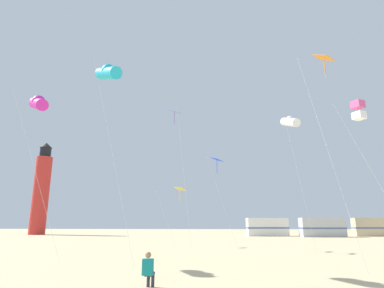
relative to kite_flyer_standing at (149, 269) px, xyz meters
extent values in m
cube|color=#147F84|center=(-0.01, -0.08, 0.07)|extent=(0.36, 0.26, 0.52)
sphere|color=#9E704C|center=(-0.01, -0.08, 0.45)|extent=(0.20, 0.20, 0.20)
cylinder|color=#2D2D38|center=(0.09, 0.09, -0.17)|extent=(0.17, 0.37, 0.13)
cylinder|color=#2D2D38|center=(0.11, 0.25, -0.40)|extent=(0.11, 0.11, 0.42)
cylinder|color=#2D2D38|center=(-0.07, 0.11, -0.17)|extent=(0.17, 0.37, 0.13)
cylinder|color=#2D2D38|center=(-0.05, 0.27, -0.40)|extent=(0.11, 0.11, 0.42)
cylinder|color=silver|center=(2.91, 15.42, 3.14)|extent=(2.43, 0.69, 7.51)
cube|color=blue|center=(2.58, 16.62, 6.90)|extent=(1.22, 1.22, 0.40)
cylinder|color=blue|center=(2.58, 16.62, 6.25)|extent=(0.04, 0.04, 1.10)
cylinder|color=silver|center=(-0.30, 16.21, 5.44)|extent=(1.18, 1.97, 12.11)
cube|color=purple|center=(-1.28, 16.79, 11.50)|extent=(1.22, 1.22, 0.40)
cylinder|color=purple|center=(-1.28, 16.79, 10.85)|extent=(0.04, 0.04, 1.10)
cylinder|color=silver|center=(10.66, 5.96, 3.72)|extent=(3.29, 0.69, 8.68)
cube|color=#E54C8C|center=(11.00, 7.60, 8.41)|extent=(0.82, 0.82, 0.44)
cube|color=white|center=(11.00, 7.60, 7.71)|extent=(0.82, 0.82, 0.44)
cylinder|color=silver|center=(-2.15, 18.14, 2.01)|extent=(2.40, 2.45, 5.25)
cube|color=yellow|center=(-0.93, 19.33, 4.63)|extent=(1.22, 1.22, 0.40)
cylinder|color=yellow|center=(-0.93, 19.33, 3.98)|extent=(0.04, 0.04, 1.10)
cylinder|color=silver|center=(-7.20, 5.17, 3.94)|extent=(2.49, 2.20, 9.10)
cylinder|color=#D826A5|center=(-8.30, 6.41, 8.48)|extent=(2.18, 2.33, 1.48)
sphere|color=#D826A5|center=(-8.30, 6.41, 8.63)|extent=(0.76, 0.76, 0.76)
cylinder|color=silver|center=(8.96, 14.14, 4.55)|extent=(1.76, 0.39, 10.32)
cylinder|color=white|center=(8.77, 15.01, 9.71)|extent=(1.21, 2.59, 1.48)
sphere|color=white|center=(8.77, 15.01, 9.86)|extent=(0.76, 0.76, 0.76)
cylinder|color=silver|center=(-2.71, 4.03, 4.55)|extent=(2.11, 1.87, 10.32)
cylinder|color=#1EB2D1|center=(-3.63, 5.08, 9.71)|extent=(2.18, 2.33, 1.48)
sphere|color=#1EB2D1|center=(-3.63, 5.08, 9.86)|extent=(0.76, 0.76, 0.76)
cylinder|color=silver|center=(7.77, 4.29, 4.86)|extent=(1.87, 1.26, 10.94)
cube|color=orange|center=(8.39, 5.22, 10.33)|extent=(1.22, 1.22, 0.40)
cylinder|color=orange|center=(8.39, 5.22, 9.68)|extent=(0.04, 0.04, 1.10)
cylinder|color=red|center=(-29.17, 45.80, 6.39)|extent=(2.80, 2.80, 14.00)
cylinder|color=black|center=(-29.17, 45.80, 14.29)|extent=(2.00, 2.00, 1.80)
cone|color=black|center=(-29.17, 45.80, 15.69)|extent=(2.20, 2.20, 1.00)
cube|color=white|center=(10.78, 42.41, 0.79)|extent=(6.54, 2.72, 2.80)
cube|color=#4C608C|center=(10.78, 42.41, 0.65)|extent=(6.58, 2.76, 0.24)
cube|color=#B7BABF|center=(18.58, 39.90, 0.79)|extent=(6.47, 2.51, 2.80)
cube|color=#4C608C|center=(18.58, 39.90, 0.65)|extent=(6.51, 2.55, 0.24)
cube|color=#C6B28C|center=(27.63, 42.68, 0.79)|extent=(6.55, 2.76, 2.80)
cube|color=#4C608C|center=(27.63, 42.68, 0.65)|extent=(6.59, 2.80, 0.24)
camera|label=1|loc=(2.17, -11.21, 1.50)|focal=29.98mm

